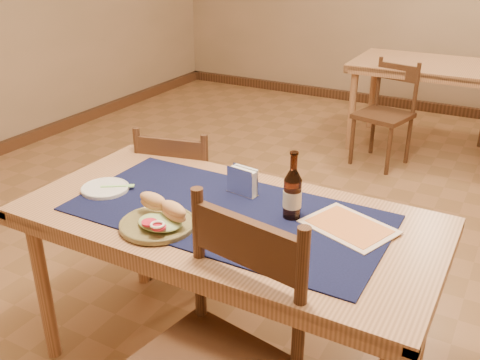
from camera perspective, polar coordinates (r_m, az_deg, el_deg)
The scene contains 13 objects.
room at distance 2.54m, azimuth 8.04°, elevation 17.29°, with size 6.04×7.04×2.84m.
main_table at distance 2.08m, azimuth -1.34°, elevation -5.59°, with size 1.60×0.80×0.75m.
placemat at distance 2.04m, azimuth -1.37°, elevation -3.51°, with size 1.20×0.60×0.01m, color #0F133A.
baseboard at distance 3.02m, azimuth 6.53°, elevation -9.03°, with size 6.00×7.00×0.10m.
back_table at distance 4.83m, azimuth 21.91°, elevation 10.32°, with size 1.65×0.84×0.75m.
chair_main_far at distance 2.83m, azimuth -5.97°, elevation -1.95°, with size 0.48×0.48×0.88m.
chair_back_near at distance 4.46m, azimuth 15.30°, elevation 7.00°, with size 0.46×0.46×0.83m.
sandwich_plate at distance 1.94m, azimuth -8.59°, elevation -4.19°, with size 0.28×0.28×0.11m.
side_plate at distance 2.27m, azimuth -14.20°, elevation -0.84°, with size 0.20×0.20×0.02m.
fork at distance 2.26m, azimuth -12.66°, elevation -0.64°, with size 0.12×0.09×0.00m.
beer_bottle at distance 1.97m, azimuth 5.61°, elevation -1.45°, with size 0.07×0.07×0.26m.
napkin_holder at distance 2.15m, azimuth 0.26°, elevation -0.18°, with size 0.14×0.06×0.12m.
menu_card at distance 1.97m, azimuth 11.55°, elevation -4.88°, with size 0.37×0.32×0.01m.
Camera 1 is at (0.91, -2.35, 1.71)m, focal length 40.00 mm.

